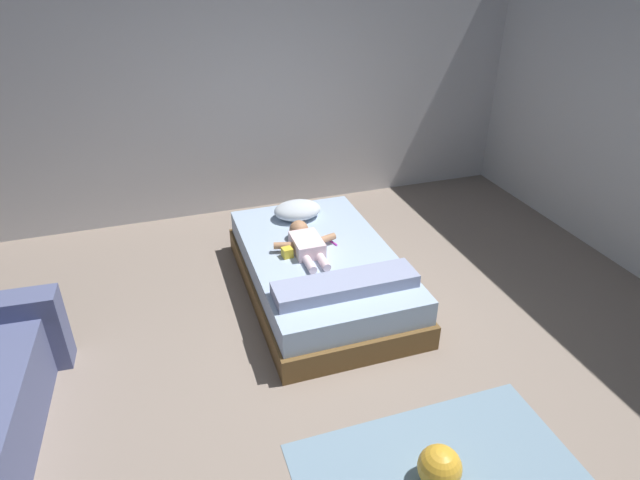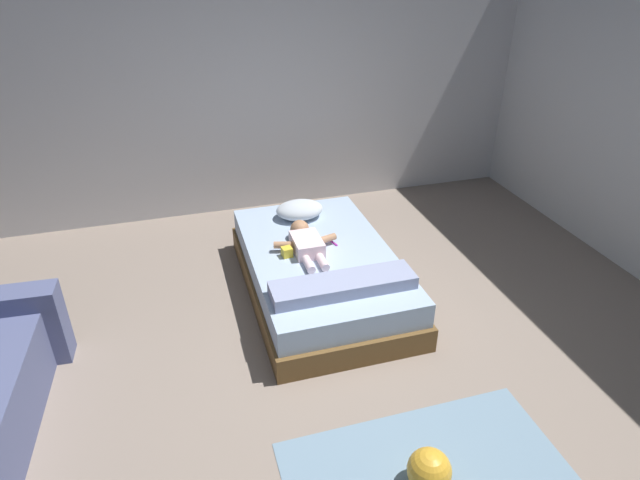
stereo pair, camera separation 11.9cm
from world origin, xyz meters
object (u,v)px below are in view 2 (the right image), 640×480
bed (320,272)px  baby (306,242)px  toy_ball (429,470)px  toy_block (287,252)px  pillow (300,210)px  toothbrush (331,241)px

bed → baby: (-0.10, 0.07, 0.26)m
toy_ball → toy_block: (-0.30, 1.91, 0.30)m
toy_ball → toy_block: 1.95m
pillow → toy_block: 0.67m
toothbrush → baby: bearing=-166.5°
toothbrush → toy_ball: 2.05m
pillow → baby: baby is taller
toothbrush → toy_block: toy_block is taller
toothbrush → toy_block: bearing=-162.7°
toothbrush → toy_block: size_ratio=1.97×
toy_block → pillow: bearing=66.9°
pillow → bed: bearing=-89.4°
toy_block → baby: bearing=22.2°
toothbrush → toy_ball: (-0.10, -2.03, -0.27)m
pillow → toy_ball: size_ratio=1.76×
bed → toothbrush: 0.27m
baby → toothbrush: baby is taller
baby → toy_block: baby is taller
toy_ball → baby: bearing=93.9°
toothbrush → toy_block: (-0.40, -0.12, 0.03)m
toothbrush → pillow: bearing=105.3°
toy_ball → toothbrush: bearing=87.3°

